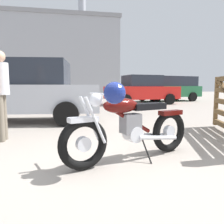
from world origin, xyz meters
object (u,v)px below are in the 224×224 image
at_px(vintage_motorcycle, 130,125).
at_px(white_estate_far, 169,88).
at_px(pale_sedan_back, 142,90).
at_px(silver_sedan_mid, 12,89).
at_px(bystander, 0,86).
at_px(blue_hatchback_right, 5,89).

xyz_separation_m(vintage_motorcycle, white_estate_far, (6.04, 11.65, 0.45)).
distance_m(pale_sedan_back, white_estate_far, 3.49).
distance_m(pale_sedan_back, silver_sedan_mid, 8.02).
bearing_deg(bystander, blue_hatchback_right, 105.76).
height_order(bystander, pale_sedan_back, pale_sedan_back).
height_order(silver_sedan_mid, white_estate_far, same).
bearing_deg(pale_sedan_back, blue_hatchback_right, -42.20).
bearing_deg(vintage_motorcycle, pale_sedan_back, -130.16).
relative_size(vintage_motorcycle, blue_hatchback_right, 0.47).
relative_size(pale_sedan_back, white_estate_far, 0.89).
bearing_deg(blue_hatchback_right, pale_sedan_back, -32.26).
distance_m(vintage_motorcycle, silver_sedan_mid, 4.57).
distance_m(vintage_motorcycle, white_estate_far, 13.13).
relative_size(silver_sedan_mid, blue_hatchback_right, 1.14).
height_order(vintage_motorcycle, silver_sedan_mid, silver_sedan_mid).
bearing_deg(vintage_motorcycle, blue_hatchback_right, -90.22).
distance_m(vintage_motorcycle, pale_sedan_back, 10.04).
xyz_separation_m(pale_sedan_back, blue_hatchback_right, (-9.25, 6.32, 0.00)).
xyz_separation_m(bystander, blue_hatchback_right, (-3.89, 14.25, -0.18)).
xyz_separation_m(bystander, white_estate_far, (8.07, 10.13, -0.08)).
distance_m(white_estate_far, blue_hatchback_right, 12.66).
relative_size(bystander, blue_hatchback_right, 0.39).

